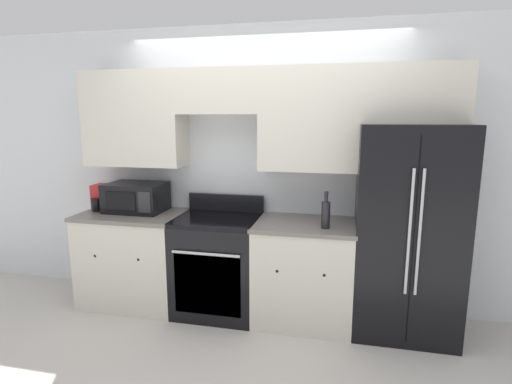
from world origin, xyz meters
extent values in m
plane|color=beige|center=(0.00, 0.00, 0.00)|extent=(12.00, 12.00, 0.00)
cube|color=silver|center=(0.00, 0.66, 1.30)|extent=(8.00, 0.06, 2.60)
cube|color=beige|center=(-1.20, 0.46, 1.76)|extent=(0.94, 0.33, 0.87)
cube|color=beige|center=(-0.36, 0.46, 2.00)|extent=(0.74, 0.33, 0.39)
cube|color=beige|center=(0.84, 0.46, 1.76)|extent=(1.66, 0.33, 0.87)
cube|color=beige|center=(-1.20, 0.31, 0.43)|extent=(0.94, 0.62, 0.86)
cube|color=slate|center=(-1.20, 0.31, 0.87)|extent=(0.97, 0.64, 0.03)
sphere|color=black|center=(-1.41, 0.00, 0.56)|extent=(0.03, 0.03, 0.03)
sphere|color=black|center=(-0.99, 0.00, 0.56)|extent=(0.03, 0.03, 0.03)
cube|color=beige|center=(0.43, 0.31, 0.43)|extent=(0.84, 0.62, 0.86)
cube|color=slate|center=(0.43, 0.31, 0.87)|extent=(0.86, 0.64, 0.03)
sphere|color=black|center=(0.24, 0.00, 0.56)|extent=(0.03, 0.03, 0.03)
sphere|color=black|center=(0.62, 0.00, 0.56)|extent=(0.03, 0.03, 0.03)
cube|color=black|center=(-0.36, 0.31, 0.43)|extent=(0.74, 0.62, 0.85)
cube|color=black|center=(-0.36, 0.01, 0.38)|extent=(0.59, 0.01, 0.55)
cube|color=black|center=(-0.36, 0.31, 0.87)|extent=(0.74, 0.62, 0.04)
cube|color=black|center=(-0.36, 0.59, 0.97)|extent=(0.74, 0.04, 0.16)
cylinder|color=silver|center=(-0.36, -0.02, 0.66)|extent=(0.59, 0.02, 0.02)
cube|color=black|center=(1.26, 0.36, 0.86)|extent=(0.82, 0.71, 1.73)
cube|color=black|center=(1.26, 0.00, 0.86)|extent=(0.01, 0.01, 1.59)
cylinder|color=#B7B7BC|center=(1.22, -0.02, 0.95)|extent=(0.02, 0.02, 0.95)
cylinder|color=#B7B7BC|center=(1.29, -0.02, 0.95)|extent=(0.02, 0.02, 0.95)
cube|color=black|center=(-1.19, 0.39, 1.03)|extent=(0.54, 0.39, 0.27)
cube|color=black|center=(-1.24, 0.19, 1.03)|extent=(0.30, 0.01, 0.18)
cube|color=#262628|center=(-1.00, 0.19, 1.03)|extent=(0.12, 0.01, 0.19)
cylinder|color=black|center=(0.61, 0.18, 1.00)|extent=(0.07, 0.07, 0.22)
cylinder|color=black|center=(0.61, 0.18, 1.14)|extent=(0.03, 0.03, 0.06)
cylinder|color=black|center=(0.61, 0.18, 1.18)|extent=(0.03, 0.03, 0.02)
cube|color=#B22323|center=(-1.56, 0.40, 1.01)|extent=(0.15, 0.18, 0.24)
cylinder|color=black|center=(-1.56, 0.30, 0.96)|extent=(0.10, 0.10, 0.11)
camera|label=1|loc=(0.74, -3.01, 1.79)|focal=28.00mm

